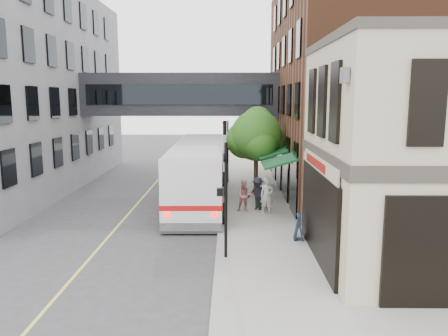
{
  "coord_description": "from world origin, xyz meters",
  "views": [
    {
      "loc": [
        0.55,
        -14.26,
        6.32
      ],
      "look_at": [
        0.3,
        4.42,
        3.28
      ],
      "focal_mm": 35.0,
      "sensor_mm": 36.0,
      "label": 1
    }
  ],
  "objects_px": {
    "bus": "(199,170)",
    "pedestrian_a": "(267,196)",
    "sandwich_board": "(299,227)",
    "pedestrian_b": "(245,196)",
    "pedestrian_c": "(258,194)",
    "newspaper_box": "(260,200)"
  },
  "relations": [
    {
      "from": "bus",
      "to": "pedestrian_a",
      "type": "xyz_separation_m",
      "value": [
        3.86,
        -3.05,
        -0.86
      ]
    },
    {
      "from": "bus",
      "to": "sandwich_board",
      "type": "height_order",
      "value": "bus"
    },
    {
      "from": "pedestrian_b",
      "to": "pedestrian_c",
      "type": "height_order",
      "value": "pedestrian_c"
    },
    {
      "from": "pedestrian_b",
      "to": "newspaper_box",
      "type": "relative_size",
      "value": 2.05
    },
    {
      "from": "bus",
      "to": "pedestrian_b",
      "type": "relative_size",
      "value": 7.7
    },
    {
      "from": "pedestrian_a",
      "to": "pedestrian_b",
      "type": "distance_m",
      "value": 1.27
    },
    {
      "from": "sandwich_board",
      "to": "pedestrian_c",
      "type": "bearing_deg",
      "value": 112.25
    },
    {
      "from": "bus",
      "to": "sandwich_board",
      "type": "xyz_separation_m",
      "value": [
        4.9,
        -7.38,
        -1.27
      ]
    },
    {
      "from": "pedestrian_b",
      "to": "pedestrian_c",
      "type": "bearing_deg",
      "value": 20.58
    },
    {
      "from": "pedestrian_c",
      "to": "newspaper_box",
      "type": "bearing_deg",
      "value": 94.24
    },
    {
      "from": "bus",
      "to": "pedestrian_b",
      "type": "distance_m",
      "value": 3.85
    },
    {
      "from": "pedestrian_b",
      "to": "sandwich_board",
      "type": "relative_size",
      "value": 1.53
    },
    {
      "from": "bus",
      "to": "pedestrian_c",
      "type": "height_order",
      "value": "bus"
    },
    {
      "from": "pedestrian_a",
      "to": "pedestrian_c",
      "type": "xyz_separation_m",
      "value": [
        -0.42,
        0.79,
        -0.07
      ]
    },
    {
      "from": "pedestrian_a",
      "to": "newspaper_box",
      "type": "relative_size",
      "value": 2.33
    },
    {
      "from": "pedestrian_b",
      "to": "newspaper_box",
      "type": "height_order",
      "value": "pedestrian_b"
    },
    {
      "from": "pedestrian_c",
      "to": "newspaper_box",
      "type": "relative_size",
      "value": 2.18
    },
    {
      "from": "pedestrian_b",
      "to": "sandwich_board",
      "type": "bearing_deg",
      "value": -68.08
    },
    {
      "from": "pedestrian_c",
      "to": "pedestrian_a",
      "type": "bearing_deg",
      "value": -43.56
    },
    {
      "from": "pedestrian_b",
      "to": "pedestrian_c",
      "type": "distance_m",
      "value": 0.82
    },
    {
      "from": "pedestrian_a",
      "to": "pedestrian_c",
      "type": "height_order",
      "value": "pedestrian_a"
    },
    {
      "from": "bus",
      "to": "pedestrian_b",
      "type": "height_order",
      "value": "bus"
    }
  ]
}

